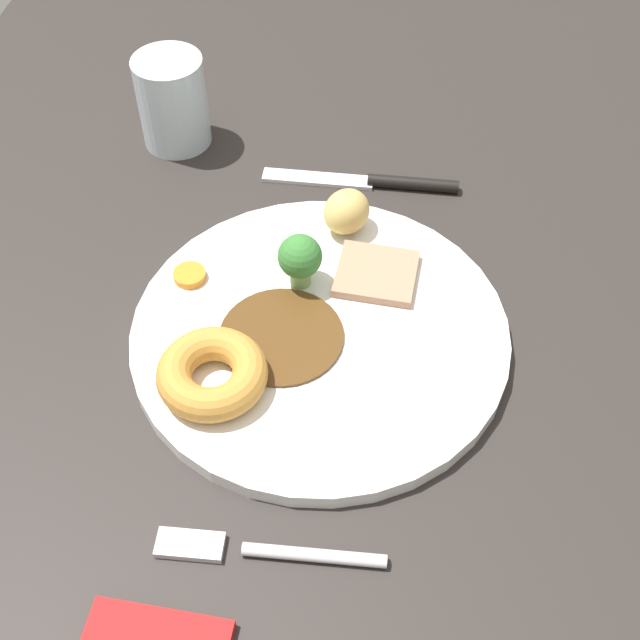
# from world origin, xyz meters

# --- Properties ---
(dining_table) EXTENTS (1.20, 0.84, 0.04)m
(dining_table) POSITION_xyz_m (0.00, 0.00, 0.02)
(dining_table) COLOR #2B2623
(dining_table) RESTS_ON ground
(dinner_plate) EXTENTS (0.30, 0.30, 0.01)m
(dinner_plate) POSITION_xyz_m (-0.02, -0.02, 0.04)
(dinner_plate) COLOR white
(dinner_plate) RESTS_ON dining_table
(gravy_pool) EXTENTS (0.10, 0.10, 0.00)m
(gravy_pool) POSITION_xyz_m (-0.03, 0.01, 0.05)
(gravy_pool) COLOR #563819
(gravy_pool) RESTS_ON dinner_plate
(meat_slice_main) EXTENTS (0.06, 0.07, 0.01)m
(meat_slice_main) POSITION_xyz_m (0.04, -0.06, 0.05)
(meat_slice_main) COLOR tan
(meat_slice_main) RESTS_ON dinner_plate
(yorkshire_pudding) EXTENTS (0.08, 0.08, 0.03)m
(yorkshire_pudding) POSITION_xyz_m (-0.09, 0.05, 0.06)
(yorkshire_pudding) COLOR #C68938
(yorkshire_pudding) RESTS_ON dinner_plate
(roast_potato_left) EXTENTS (0.06, 0.05, 0.04)m
(roast_potato_left) POSITION_xyz_m (0.10, -0.03, 0.07)
(roast_potato_left) COLOR #D8B260
(roast_potato_left) RESTS_ON dinner_plate
(carrot_coin_front) EXTENTS (0.03, 0.03, 0.01)m
(carrot_coin_front) POSITION_xyz_m (0.02, 0.09, 0.05)
(carrot_coin_front) COLOR orange
(carrot_coin_front) RESTS_ON dinner_plate
(broccoli_floret) EXTENTS (0.04, 0.04, 0.05)m
(broccoli_floret) POSITION_xyz_m (0.03, 0.00, 0.08)
(broccoli_floret) COLOR #8CB766
(broccoli_floret) RESTS_ON dinner_plate
(fork) EXTENTS (0.02, 0.15, 0.01)m
(fork) POSITION_xyz_m (-0.21, -0.01, 0.04)
(fork) COLOR silver
(fork) RESTS_ON dining_table
(knife) EXTENTS (0.02, 0.19, 0.01)m
(knife) POSITION_xyz_m (0.17, -0.05, 0.04)
(knife) COLOR black
(knife) RESTS_ON dining_table
(water_glass) EXTENTS (0.07, 0.07, 0.09)m
(water_glass) POSITION_xyz_m (0.21, 0.15, 0.08)
(water_glass) COLOR silver
(water_glass) RESTS_ON dining_table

